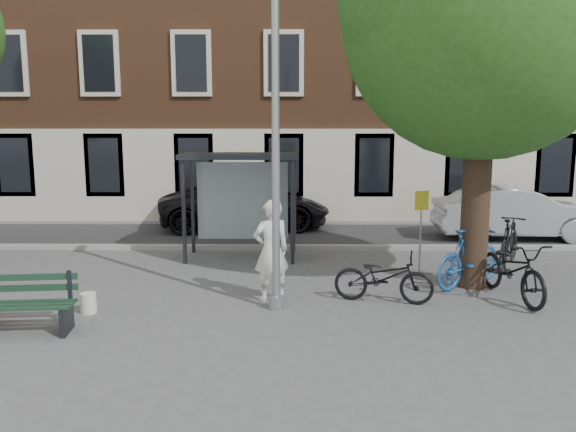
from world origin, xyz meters
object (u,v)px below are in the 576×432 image
Objects in this scene: bench at (18,308)px; bike_c at (512,269)px; car_silver at (516,213)px; bike_b at (469,257)px; notice_sign at (421,215)px; lamppost at (276,155)px; painter at (271,251)px; car_dark at (245,205)px; bike_d at (509,242)px; bike_a at (384,277)px; bus_shelter at (256,182)px.

bike_c reaches higher than bench.
car_silver is at bearing 57.98° from bike_c.
notice_sign reaches higher than bike_b.
notice_sign is (3.13, 2.47, -1.43)m from lamppost.
car_silver is (6.87, 6.56, -2.01)m from lamppost.
lamppost is 2.99× the size of bike_b.
painter is 0.35× the size of car_dark.
car_silver is (1.49, 3.39, 0.18)m from bike_d.
bench is 0.33× the size of car_dark.
bike_c is 1.17× the size of notice_sign.
bike_d is (0.88, 2.50, 0.01)m from bike_c.
car_dark is at bearing 111.83° from notice_sign.
notice_sign is (7.21, 3.68, 0.94)m from bench.
bike_c is at bearing 177.20° from bike_b.
bike_a is at bearing 70.33° from bike_d.
notice_sign is (-1.36, 1.80, 0.77)m from bike_c.
painter is at bearing 56.94° from bike_d.
bus_shelter is at bearing 140.91° from notice_sign.
bench is 9.86m from car_dark.
bike_c is at bearing 6.67° from bench.
bench is at bearing 126.84° from car_silver.
bench is at bearing -123.09° from bus_shelter.
bike_d reaches higher than bike_a.
bus_shelter is at bearing -177.98° from car_dark.
bike_b is (4.53, -2.62, -1.30)m from bus_shelter.
car_silver reaches higher than bike_a.
bench is 8.77m from bike_c.
bike_c is (2.49, 0.25, 0.09)m from bike_a.
bus_shelter is (-0.61, 4.11, -0.87)m from lamppost.
lamppost is at bearing 73.25° from bike_b.
bus_shelter reaches higher than bike_a.
painter reaches higher than notice_sign.
bike_a is 7.84m from car_silver.
painter is at bearing 171.67° from bike_c.
bike_a is 0.84× the size of bike_c.
bike_c is (5.10, -3.44, -1.34)m from bus_shelter.
lamppost is 4.87m from bench.
bus_shelter is at bearing 98.43° from lamppost.
car_silver is at bearing -82.41° from bike_d.
bike_c is at bearing -33.95° from bus_shelter.
bike_d is at bearing 1.83° from notice_sign.
car_dark is (-1.15, 7.70, -0.21)m from painter.
bike_d is at bearing -8.93° from bus_shelter.
bike_d is at bearing -78.43° from bike_b.
bike_b is at bearing 20.77° from lamppost.
painter is 1.05× the size of bike_a.
lamppost is at bearing 78.68° from painter.
lamppost is 4.24m from notice_sign.
notice_sign is (-2.25, -0.70, 0.76)m from bike_d.
car_dark is 2.91× the size of notice_sign.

